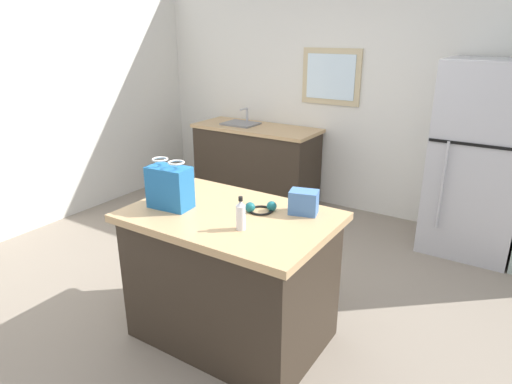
% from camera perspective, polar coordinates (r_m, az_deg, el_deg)
% --- Properties ---
extents(ground, '(6.57, 6.57, 0.00)m').
position_cam_1_polar(ground, '(3.40, -1.35, -15.30)').
color(ground, gray).
extents(back_wall, '(5.47, 0.13, 2.64)m').
position_cam_1_polar(back_wall, '(5.04, 14.52, 12.04)').
color(back_wall, silver).
rests_on(back_wall, ground).
extents(left_wall, '(0.10, 4.89, 2.64)m').
position_cam_1_polar(left_wall, '(4.91, -29.49, 9.92)').
color(left_wall, silver).
rests_on(left_wall, ground).
extents(kitchen_island, '(1.28, 0.86, 0.90)m').
position_cam_1_polar(kitchen_island, '(2.97, -3.17, -10.68)').
color(kitchen_island, '#33281E').
rests_on(kitchen_island, ground).
extents(refrigerator, '(0.76, 0.73, 1.74)m').
position_cam_1_polar(refrigerator, '(4.47, 26.50, 3.69)').
color(refrigerator, '#B7B7BC').
rests_on(refrigerator, ground).
extents(sink_counter, '(1.50, 0.62, 1.08)m').
position_cam_1_polar(sink_counter, '(5.41, -0.04, 3.83)').
color(sink_counter, '#33281E').
rests_on(sink_counter, ground).
extents(shopping_bag, '(0.28, 0.18, 0.31)m').
position_cam_1_polar(shopping_bag, '(2.87, -10.94, 0.65)').
color(shopping_bag, '#236BAD').
rests_on(shopping_bag, kitchen_island).
extents(small_box, '(0.20, 0.16, 0.15)m').
position_cam_1_polar(small_box, '(2.76, 6.10, -1.30)').
color(small_box, '#4775B7').
rests_on(small_box, kitchen_island).
extents(bottle, '(0.05, 0.05, 0.20)m').
position_cam_1_polar(bottle, '(2.52, -1.96, -2.96)').
color(bottle, white).
rests_on(bottle, kitchen_island).
extents(ear_defenders, '(0.21, 0.21, 0.06)m').
position_cam_1_polar(ear_defenders, '(2.79, 0.63, -2.06)').
color(ear_defenders, black).
rests_on(ear_defenders, kitchen_island).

